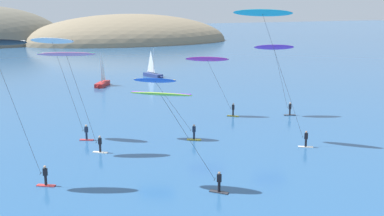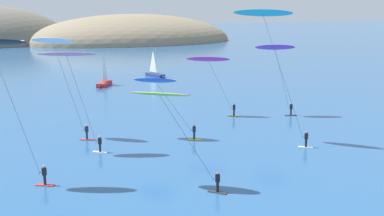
# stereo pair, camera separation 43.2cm
# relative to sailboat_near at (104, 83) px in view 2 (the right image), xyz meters

# --- Properties ---
(headland_island) EXTENTS (123.96, 55.65, 27.32)m
(headland_island) POSITION_rel_sailboat_near_xyz_m (3.68, 98.40, -0.64)
(headland_island) COLOR #84755B
(headland_island) RESTS_ON ground
(sailboat_near) EXTENTS (3.94, 5.56, 5.70)m
(sailboat_near) POSITION_rel_sailboat_near_xyz_m (0.00, 0.00, 0.00)
(sailboat_near) COLOR #B22323
(sailboat_near) RESTS_ON ground
(sailboat_far) EXTENTS (2.73, 5.93, 5.70)m
(sailboat_far) POSITION_rel_sailboat_near_xyz_m (12.00, 6.40, 0.00)
(sailboat_far) COLOR navy
(sailboat_far) RESTS_ON ground
(kitesurfer_pink) EXTENTS (6.08, 3.24, 9.96)m
(kitesurfer_pink) POSITION_rel_sailboat_near_xyz_m (-11.85, -36.78, 8.27)
(kitesurfer_pink) COLOR silver
(kitesurfer_pink) RESTS_ON ground
(kitesurfer_cyan) EXTENTS (6.70, 6.69, 13.79)m
(kitesurfer_cyan) POSITION_rel_sailboat_near_xyz_m (6.78, -41.21, 11.78)
(kitesurfer_cyan) COLOR silver
(kitesurfer_cyan) RESTS_ON ground
(kitesurfer_lime) EXTENTS (6.61, 5.73, 7.80)m
(kitesurfer_lime) POSITION_rel_sailboat_near_xyz_m (-6.84, -48.76, 6.30)
(kitesurfer_lime) COLOR #2D2D33
(kitesurfer_lime) RESTS_ON ground
(kitesurfer_blue) EXTENTS (6.57, 4.65, 6.75)m
(kitesurfer_blue) POSITION_rel_sailboat_near_xyz_m (-2.48, -35.31, 5.20)
(kitesurfer_blue) COLOR yellow
(kitesurfer_blue) RESTS_ON ground
(kitesurfer_purple) EXTENTS (5.50, 3.25, 9.29)m
(kitesurfer_purple) POSITION_rel_sailboat_near_xyz_m (14.89, -31.15, 7.52)
(kitesurfer_purple) COLOR #2D2D33
(kitesurfer_purple) RESTS_ON ground
(kitesurfer_white) EXTENTS (5.79, 4.72, 10.91)m
(kitesurfer_white) POSITION_rel_sailboat_near_xyz_m (-12.20, -30.85, 9.02)
(kitesurfer_white) COLOR red
(kitesurfer_white) RESTS_ON ground
(kitesurfer_magenta) EXTENTS (6.33, 4.28, 7.77)m
(kitesurfer_magenta) POSITION_rel_sailboat_near_xyz_m (7.19, -27.87, 6.16)
(kitesurfer_magenta) COLOR yellow
(kitesurfer_magenta) RESTS_ON ground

